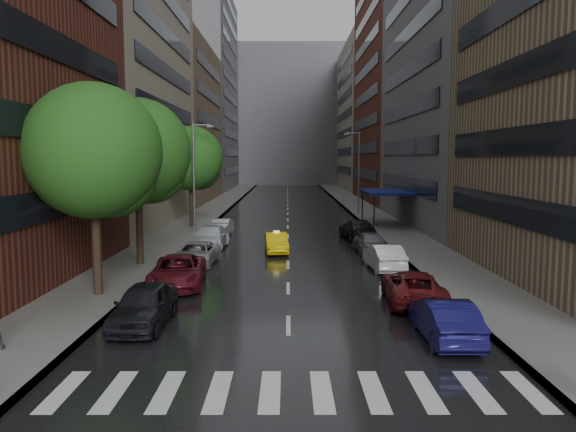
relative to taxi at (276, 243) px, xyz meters
The scene contains 17 objects.
ground 20.22m from the taxi, 87.83° to the right, with size 220.00×220.00×0.00m, color gray.
road 29.82m from the taxi, 88.53° to the left, with size 14.00×140.00×0.01m, color black.
sidewalk_left 30.93m from the taxi, 105.44° to the left, with size 4.00×140.00×0.15m, color gray.
sidewalk_right 31.37m from the taxi, 71.86° to the left, with size 4.00×140.00×0.15m, color gray.
crosswalk 22.23m from the taxi, 87.51° to the right, with size 13.15×2.80×0.01m.
buildings_left 43.90m from the taxi, 110.24° to the left, with size 8.00×108.00×38.00m.
buildings_right 42.28m from the taxi, 66.64° to the left, with size 8.05×109.10×36.00m.
building_far 99.00m from the taxi, 89.55° to the left, with size 40.00×14.00×32.00m, color slate.
tree_near 15.41m from the taxi, 123.40° to the right, with size 6.02×6.02×9.59m.
tree_mid 10.86m from the taxi, 149.69° to the right, with size 6.08×6.08×9.69m.
tree_far 16.26m from the taxi, 120.84° to the left, with size 5.70×5.70×9.08m.
taxi is the anchor object (origin of this frame).
parked_cars_left 7.08m from the taxi, 130.88° to the right, with size 2.94×28.93×1.60m.
parked_cars_right 8.16m from the taxi, 40.95° to the right, with size 2.72×29.21×1.55m.
street_lamp_left 12.74m from the taxi, 125.35° to the left, with size 1.74×0.22×9.00m.
street_lamp_right 26.55m from the taxi, 71.11° to the left, with size 1.74×0.22×9.00m.
awning 17.90m from the taxi, 56.63° to the left, with size 4.00×8.00×3.12m.
Camera 1 is at (-0.03, -16.58, 6.30)m, focal length 35.00 mm.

